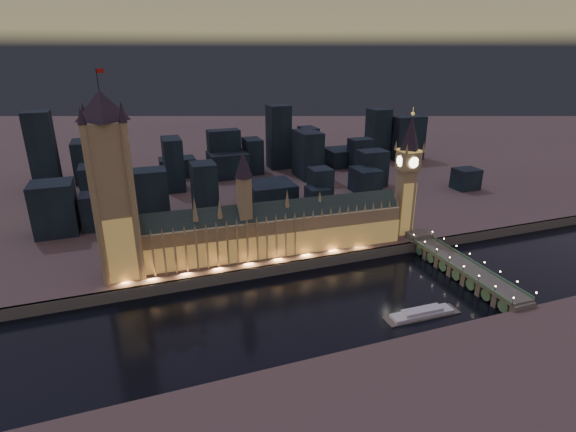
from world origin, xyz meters
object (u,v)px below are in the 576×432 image
object	(u,v)px
river_boat	(422,313)
palace_of_westminster	(271,229)
elizabeth_tower	(408,166)
victoria_tower	(112,180)
westminster_bridge	(459,267)

from	to	relation	value
river_boat	palace_of_westminster	bearing A→B (deg)	122.49
palace_of_westminster	elizabeth_tower	world-z (taller)	elizabeth_tower
victoria_tower	elizabeth_tower	distance (m)	218.21
victoria_tower	westminster_bridge	world-z (taller)	victoria_tower
river_boat	elizabeth_tower	bearing A→B (deg)	63.43
palace_of_westminster	elizabeth_tower	xyz separation A→B (m)	(114.06, 0.18, 38.44)
elizabeth_tower	westminster_bridge	distance (m)	88.08
river_boat	victoria_tower	bearing A→B (deg)	149.09
palace_of_westminster	elizabeth_tower	distance (m)	120.37
palace_of_westminster	river_boat	distance (m)	121.41
palace_of_westminster	river_boat	bearing A→B (deg)	-57.51
elizabeth_tower	victoria_tower	bearing A→B (deg)	180.00
elizabeth_tower	river_boat	bearing A→B (deg)	-116.57
elizabeth_tower	river_boat	world-z (taller)	elizabeth_tower
victoria_tower	river_boat	size ratio (longest dim) A/B	2.74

